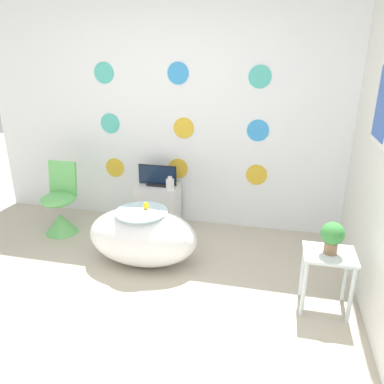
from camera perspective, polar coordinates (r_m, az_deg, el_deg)
The scene contains 10 objects.
ground_plane at distance 2.83m, azimuth -13.51°, elevation -22.27°, with size 12.00×12.00×0.00m, color #BCB29E.
wall_back_dotted at distance 4.16m, azimuth -1.67°, elevation 12.35°, with size 4.58×0.05×2.60m.
bathtub at distance 3.55m, azimuth -7.52°, elevation -6.74°, with size 1.04×0.59×0.55m.
rubber_duck at distance 3.44m, azimuth -7.04°, elevation -2.05°, with size 0.06×0.06×0.07m.
chair at distance 4.37m, azimuth -19.46°, elevation -2.70°, with size 0.38×0.38×0.78m.
tv_cabinet at distance 4.31m, azimuth -5.15°, elevation -2.01°, with size 0.46×0.32×0.49m.
tv at distance 4.19m, azimuth -5.30°, elevation 2.34°, with size 0.44×0.12×0.23m.
vase at distance 4.08m, azimuth -3.37°, elevation 1.27°, with size 0.09×0.09×0.14m.
side_table at distance 3.06m, azimuth 20.00°, elevation -10.50°, with size 0.38×0.32×0.49m.
potted_plant_left at distance 2.94m, azimuth 20.61°, elevation -6.23°, with size 0.17×0.17×0.25m.
Camera 1 is at (1.05, -1.81, 1.91)m, focal length 35.00 mm.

